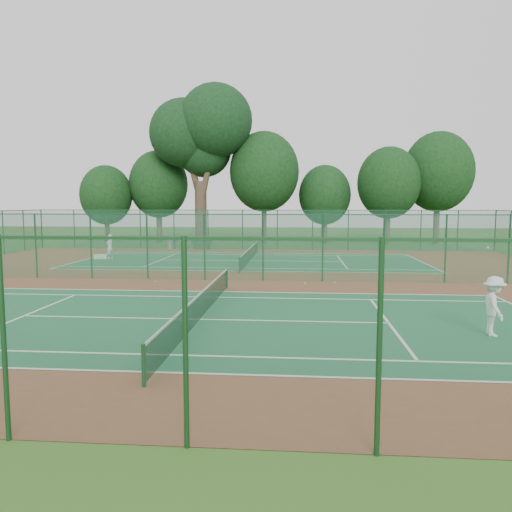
{
  "coord_description": "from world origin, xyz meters",
  "views": [
    {
      "loc": [
        3.33,
        -25.73,
        4.0
      ],
      "look_at": [
        1.41,
        -2.86,
        1.6
      ],
      "focal_mm": 35.0,
      "sensor_mm": 36.0,
      "label": 1
    }
  ],
  "objects_px": {
    "bench": "(202,244)",
    "kit_bag": "(100,257)",
    "player_far": "(110,247)",
    "trash_bin": "(170,244)",
    "player_near": "(494,306)",
    "big_tree": "(201,132)"
  },
  "relations": [
    {
      "from": "bench",
      "to": "big_tree",
      "type": "height_order",
      "value": "big_tree"
    },
    {
      "from": "player_far",
      "to": "trash_bin",
      "type": "bearing_deg",
      "value": -179.89
    },
    {
      "from": "player_near",
      "to": "trash_bin",
      "type": "bearing_deg",
      "value": 34.22
    },
    {
      "from": "trash_bin",
      "to": "big_tree",
      "type": "xyz_separation_m",
      "value": [
        1.98,
        4.88,
        10.38
      ]
    },
    {
      "from": "trash_bin",
      "to": "bench",
      "type": "distance_m",
      "value": 2.93
    },
    {
      "from": "bench",
      "to": "big_tree",
      "type": "bearing_deg",
      "value": 86.14
    },
    {
      "from": "bench",
      "to": "big_tree",
      "type": "distance_m",
      "value": 11.58
    },
    {
      "from": "player_far",
      "to": "kit_bag",
      "type": "xyz_separation_m",
      "value": [
        -0.71,
        -0.04,
        -0.72
      ]
    },
    {
      "from": "bench",
      "to": "kit_bag",
      "type": "bearing_deg",
      "value": -141.55
    },
    {
      "from": "bench",
      "to": "kit_bag",
      "type": "xyz_separation_m",
      "value": [
        -6.0,
        -7.84,
        -0.36
      ]
    },
    {
      "from": "player_near",
      "to": "big_tree",
      "type": "bearing_deg",
      "value": 27.47
    },
    {
      "from": "trash_bin",
      "to": "bench",
      "type": "xyz_separation_m",
      "value": [
        2.91,
        -0.29,
        0.06
      ]
    },
    {
      "from": "player_near",
      "to": "trash_bin",
      "type": "relative_size",
      "value": 1.94
    },
    {
      "from": "player_far",
      "to": "bench",
      "type": "distance_m",
      "value": 9.44
    },
    {
      "from": "trash_bin",
      "to": "bench",
      "type": "height_order",
      "value": "bench"
    },
    {
      "from": "player_near",
      "to": "player_far",
      "type": "relative_size",
      "value": 1.03
    },
    {
      "from": "bench",
      "to": "kit_bag",
      "type": "height_order",
      "value": "bench"
    },
    {
      "from": "bench",
      "to": "trash_bin",
      "type": "bearing_deg",
      "value": 160.17
    },
    {
      "from": "player_near",
      "to": "big_tree",
      "type": "relative_size",
      "value": 0.12
    },
    {
      "from": "player_near",
      "to": "kit_bag",
      "type": "height_order",
      "value": "player_near"
    },
    {
      "from": "big_tree",
      "to": "kit_bag",
      "type": "bearing_deg",
      "value": -111.29
    },
    {
      "from": "player_far",
      "to": "big_tree",
      "type": "distance_m",
      "value": 16.92
    }
  ]
}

